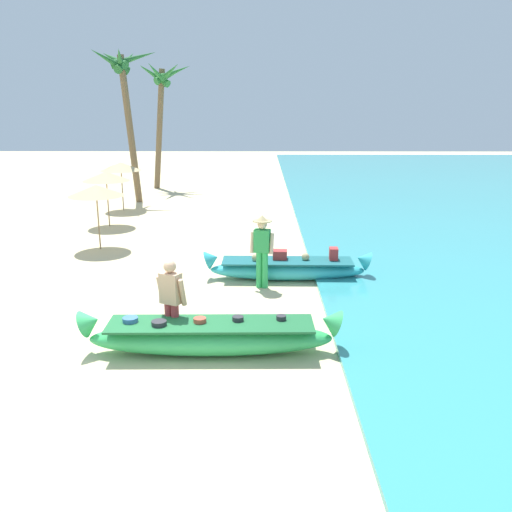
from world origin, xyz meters
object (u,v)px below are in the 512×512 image
object	(u,v)px
boat_cyan_midground	(288,268)
person_vendor_hatted	(262,246)
boat_green_foreground	(211,337)
palm_tree_leaning_seaward	(162,86)
person_tourist_customer	(171,298)
palm_tree_tall_inland	(124,82)

from	to	relation	value
boat_cyan_midground	person_vendor_hatted	size ratio (longest dim) A/B	2.37
boat_green_foreground	person_vendor_hatted	xyz separation A→B (m)	(0.90, 3.56, 0.69)
boat_green_foreground	boat_cyan_midground	xyz separation A→B (m)	(1.53, 4.20, -0.03)
boat_cyan_midground	person_vendor_hatted	bearing A→B (deg)	-134.77
boat_green_foreground	palm_tree_leaning_seaward	xyz separation A→B (m)	(-3.86, 19.06, 4.62)
boat_green_foreground	palm_tree_leaning_seaward	world-z (taller)	palm_tree_leaning_seaward
person_vendor_hatted	person_tourist_customer	world-z (taller)	person_vendor_hatted
person_vendor_hatted	palm_tree_leaning_seaward	bearing A→B (deg)	107.09
palm_tree_tall_inland	palm_tree_leaning_seaward	bearing A→B (deg)	76.93
person_tourist_customer	palm_tree_tall_inland	bearing A→B (deg)	105.33
person_vendor_hatted	person_tourist_customer	xyz separation A→B (m)	(-1.62, -3.23, -0.11)
palm_tree_tall_inland	person_vendor_hatted	bearing A→B (deg)	-63.89
palm_tree_leaning_seaward	person_vendor_hatted	bearing A→B (deg)	-72.91
boat_cyan_midground	person_vendor_hatted	distance (m)	1.15
boat_cyan_midground	palm_tree_leaning_seaward	xyz separation A→B (m)	(-5.39, 14.86, 4.66)
person_vendor_hatted	palm_tree_leaning_seaward	size ratio (longest dim) A/B	0.29
boat_green_foreground	person_vendor_hatted	distance (m)	3.74
boat_green_foreground	person_tourist_customer	world-z (taller)	person_tourist_customer
boat_green_foreground	person_tourist_customer	bearing A→B (deg)	154.88
boat_cyan_midground	person_tourist_customer	bearing A→B (deg)	-120.17
person_vendor_hatted	person_tourist_customer	distance (m)	3.61
boat_green_foreground	palm_tree_tall_inland	world-z (taller)	palm_tree_tall_inland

